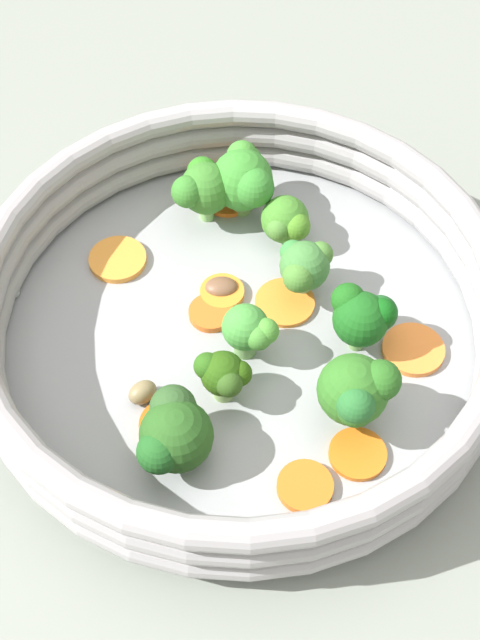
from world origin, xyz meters
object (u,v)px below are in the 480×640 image
(carrot_slice_1, at_px, (305,487))
(carrot_slice_3, at_px, (170,425))
(broccoli_floret_6, at_px, (304,266))
(mushroom_piece_1, at_px, (142,392))
(broccoli_floret_4, at_px, (200,187))
(broccoli_floret_8, at_px, (364,315))
(carrot_slice_6, at_px, (222,293))
(broccoli_floret_3, at_px, (173,433))
(mushroom_piece_0, at_px, (221,287))
(carrot_slice_8, at_px, (413,350))
(carrot_slice_2, at_px, (285,303))
(broccoli_floret_7, at_px, (357,392))
(carrot_slice_4, at_px, (358,454))
(broccoli_floret_2, at_px, (224,375))
(broccoli_floret_1, at_px, (286,221))
(broccoli_floret_5, at_px, (245,178))
(skillet, at_px, (240,338))
(carrot_slice_5, at_px, (228,197))
(carrot_slice_7, at_px, (211,313))
(broccoli_floret_0, at_px, (255,329))
(carrot_slice_0, at_px, (118,259))

(carrot_slice_1, xyz_separation_m, carrot_slice_3, (-0.08, 0.06, -0.00))
(broccoli_floret_6, distance_m, mushroom_piece_1, 0.15)
(broccoli_floret_4, relative_size, broccoli_floret_8, 1.02)
(carrot_slice_6, relative_size, broccoli_floret_3, 0.58)
(mushroom_piece_0, bearing_deg, broccoli_floret_6, -12.85)
(carrot_slice_6, xyz_separation_m, carrot_slice_8, (0.12, -0.08, -0.00))
(carrot_slice_2, height_order, broccoli_floret_8, broccoli_floret_8)
(broccoli_floret_7, relative_size, mushroom_piece_1, 2.81)
(carrot_slice_4, xyz_separation_m, broccoli_floret_3, (-0.12, 0.03, 0.03))
(mushroom_piece_0, bearing_deg, carrot_slice_3, -119.24)
(carrot_slice_6, distance_m, mushroom_piece_0, 0.00)
(broccoli_floret_2, bearing_deg, broccoli_floret_1, 58.92)
(broccoli_floret_7, bearing_deg, carrot_slice_4, -98.49)
(carrot_slice_4, distance_m, broccoli_floret_5, 0.23)
(carrot_slice_8, relative_size, broccoli_floret_6, 0.93)
(broccoli_floret_2, relative_size, broccoli_floret_6, 0.88)
(skillet, height_order, broccoli_floret_1, broccoli_floret_1)
(carrot_slice_2, xyz_separation_m, broccoli_floret_5, (-0.01, 0.10, 0.03))
(carrot_slice_5, xyz_separation_m, broccoli_floret_1, (0.03, -0.05, 0.02))
(broccoli_floret_1, bearing_deg, carrot_slice_4, -90.30)
(carrot_slice_7, height_order, carrot_slice_8, same)
(carrot_slice_7, height_order, broccoli_floret_5, broccoli_floret_5)
(broccoli_floret_4, bearing_deg, carrot_slice_2, -67.01)
(carrot_slice_7, height_order, broccoli_floret_3, broccoli_floret_3)
(broccoli_floret_4, relative_size, broccoli_floret_5, 0.88)
(skillet, height_order, carrot_slice_3, carrot_slice_3)
(carrot_slice_2, relative_size, carrot_slice_5, 1.03)
(carrot_slice_5, relative_size, broccoli_floret_6, 0.90)
(broccoli_floret_1, xyz_separation_m, broccoli_floret_2, (-0.08, -0.13, 0.00))
(skillet, height_order, mushroom_piece_1, mushroom_piece_1)
(broccoli_floret_2, height_order, mushroom_piece_0, broccoli_floret_2)
(skillet, bearing_deg, broccoli_floret_1, 55.15)
(broccoli_floret_8, distance_m, mushroom_piece_0, 0.11)
(broccoli_floret_4, height_order, broccoli_floret_5, broccoli_floret_5)
(carrot_slice_4, relative_size, carrot_slice_7, 1.16)
(carrot_slice_2, bearing_deg, carrot_slice_6, 156.70)
(carrot_slice_3, height_order, broccoli_floret_0, broccoli_floret_0)
(broccoli_floret_1, height_order, broccoli_floret_8, broccoli_floret_8)
(carrot_slice_0, xyz_separation_m, broccoli_floret_2, (0.05, -0.13, 0.02))
(carrot_slice_5, height_order, broccoli_floret_7, broccoli_floret_7)
(carrot_slice_0, relative_size, broccoli_floret_3, 0.77)
(broccoli_floret_0, bearing_deg, broccoli_floret_1, 63.60)
(broccoli_floret_4, xyz_separation_m, broccoli_floret_5, (0.03, 0.00, 0.00))
(carrot_slice_7, height_order, broccoli_floret_4, broccoli_floret_4)
(carrot_slice_0, distance_m, broccoli_floret_7, 0.22)
(broccoli_floret_6, bearing_deg, carrot_slice_3, -142.09)
(carrot_slice_0, relative_size, carrot_slice_8, 0.99)
(skillet, xyz_separation_m, carrot_slice_4, (0.05, -0.11, 0.01))
(skillet, distance_m, carrot_slice_7, 0.03)
(carrot_slice_4, relative_size, carrot_slice_6, 1.16)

